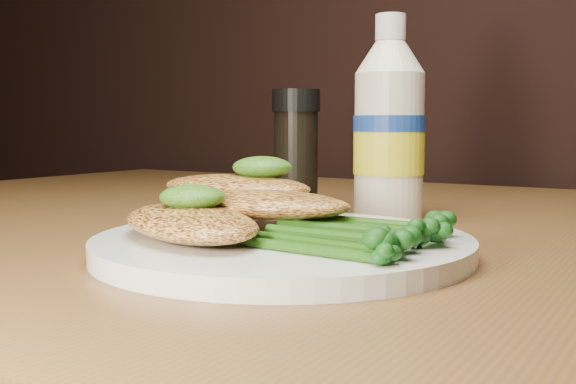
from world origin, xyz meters
The scene contains 9 objects.
plate centered at (0.07, 0.88, 0.76)m, with size 0.24×0.24×0.01m, color silver.
chicken_front centered at (0.02, 0.84, 0.77)m, with size 0.13×0.07×0.02m, color #CD8E41.
chicken_mid centered at (0.04, 0.89, 0.78)m, with size 0.12×0.06×0.02m, color #CD8E41.
chicken_back centered at (0.01, 0.91, 0.79)m, with size 0.12×0.06×0.02m, color #CD8E41.
pesto_front centered at (0.02, 0.84, 0.79)m, with size 0.04×0.04×0.02m, color black.
pesto_back centered at (0.02, 0.92, 0.80)m, with size 0.04×0.04×0.02m, color black.
broccolini_bundle centered at (0.12, 0.88, 0.77)m, with size 0.12×0.09×0.02m, color #1F4B10, non-canonical shape.
mayo_bottle centered at (0.05, 1.08, 0.84)m, with size 0.06×0.06×0.18m, color silver, non-canonical shape.
pepper_grinder centered at (-0.06, 1.11, 0.81)m, with size 0.05×0.05×0.12m, color black, non-canonical shape.
Camera 1 is at (0.30, 0.51, 0.83)m, focal length 42.43 mm.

